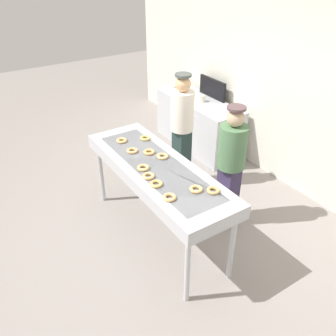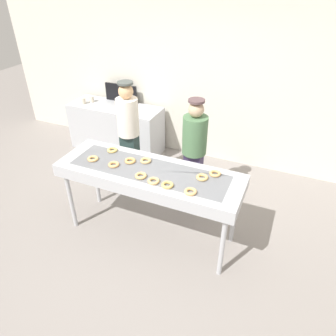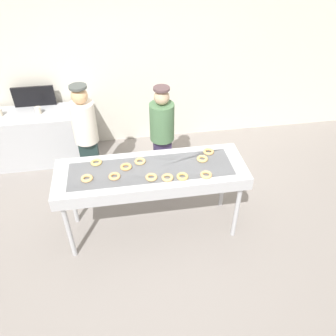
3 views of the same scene
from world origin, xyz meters
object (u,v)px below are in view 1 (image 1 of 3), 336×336
object	(u,v)px
glazed_donut_2	(196,189)
paper_cup_0	(184,88)
glazed_donut_4	(122,140)
glazed_donut_7	(149,152)
glazed_donut_5	(143,168)
paper_cup_2	(202,98)
glazed_donut_1	(163,156)
menu_display	(212,88)
prep_counter	(198,123)
paper_cup_1	(175,88)
glazed_donut_3	(156,184)
glazed_donut_10	(169,197)
fryer_conveyor	(157,172)
glazed_donut_9	(148,176)
glazed_donut_0	(145,138)
worker_assistant	(182,127)
glazed_donut_6	(132,151)
glazed_donut_8	(213,190)
worker_baker	(231,162)

from	to	relation	value
glazed_donut_2	paper_cup_0	bearing A→B (deg)	147.15
glazed_donut_4	glazed_donut_7	bearing A→B (deg)	17.50
glazed_donut_5	paper_cup_2	bearing A→B (deg)	127.40
glazed_donut_4	glazed_donut_1	bearing A→B (deg)	19.68
glazed_donut_2	menu_display	size ratio (longest dim) A/B	0.21
prep_counter	paper_cup_1	bearing A→B (deg)	-168.78
glazed_donut_3	glazed_donut_10	size ratio (longest dim) A/B	1.00
glazed_donut_10	paper_cup_1	distance (m)	3.34
paper_cup_2	fryer_conveyor	bearing A→B (deg)	-49.84
glazed_donut_9	paper_cup_0	xyz separation A→B (m)	(-2.23, 2.01, -0.09)
glazed_donut_0	worker_assistant	bearing A→B (deg)	101.84
glazed_donut_1	paper_cup_0	distance (m)	2.58
glazed_donut_0	glazed_donut_9	distance (m)	0.87
glazed_donut_6	paper_cup_0	bearing A→B (deg)	131.12
glazed_donut_4	glazed_donut_2	bearing A→B (deg)	6.34
glazed_donut_3	menu_display	distance (m)	2.96
prep_counter	glazed_donut_0	bearing A→B (deg)	-58.72
glazed_donut_8	paper_cup_0	bearing A→B (deg)	150.12
glazed_donut_0	worker_assistant	distance (m)	0.68
glazed_donut_4	prep_counter	bearing A→B (deg)	114.90
glazed_donut_3	glazed_donut_0	bearing A→B (deg)	156.35
glazed_donut_3	prep_counter	bearing A→B (deg)	133.58
glazed_donut_0	prep_counter	distance (m)	1.95
glazed_donut_3	menu_display	world-z (taller)	menu_display
glazed_donut_6	paper_cup_2	bearing A→B (deg)	120.26
paper_cup_1	menu_display	xyz separation A→B (m)	(0.58, 0.37, 0.10)
glazed_donut_0	worker_baker	distance (m)	1.10
glazed_donut_7	glazed_donut_5	bearing A→B (deg)	-41.08
glazed_donut_4	glazed_donut_9	world-z (taller)	same
glazed_donut_7	glazed_donut_10	distance (m)	0.91
glazed_donut_0	glazed_donut_9	size ratio (longest dim) A/B	1.00
paper_cup_0	paper_cup_2	size ratio (longest dim) A/B	1.00
glazed_donut_5	glazed_donut_1	bearing A→B (deg)	107.20
paper_cup_0	menu_display	world-z (taller)	menu_display
paper_cup_0	glazed_donut_5	bearing A→B (deg)	-43.89
worker_baker	glazed_donut_3	bearing A→B (deg)	89.62
glazed_donut_0	menu_display	world-z (taller)	menu_display
prep_counter	menu_display	bearing A→B (deg)	90.00
glazed_donut_9	menu_display	distance (m)	2.85
fryer_conveyor	glazed_donut_0	distance (m)	0.66
glazed_donut_2	paper_cup_0	world-z (taller)	glazed_donut_2
glazed_donut_0	glazed_donut_4	bearing A→B (deg)	-109.72
glazed_donut_5	paper_cup_1	world-z (taller)	glazed_donut_5
glazed_donut_1	prep_counter	world-z (taller)	glazed_donut_1
glazed_donut_5	paper_cup_1	size ratio (longest dim) A/B	1.21
glazed_donut_5	menu_display	world-z (taller)	menu_display
glazed_donut_9	worker_assistant	world-z (taller)	worker_assistant
glazed_donut_3	worker_baker	xyz separation A→B (m)	(-0.07, 1.07, -0.12)
glazed_donut_2	paper_cup_0	size ratio (longest dim) A/B	1.21
glazed_donut_5	glazed_donut_10	xyz separation A→B (m)	(0.60, -0.05, 0.00)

